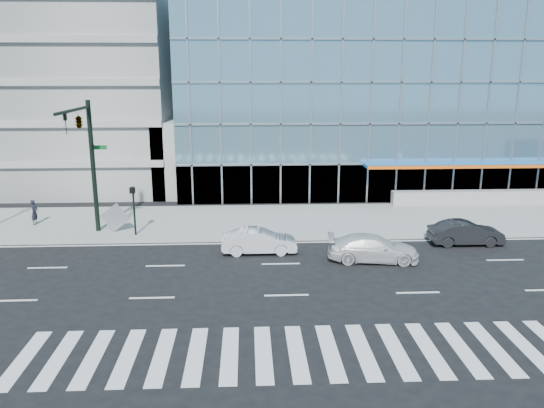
{
  "coord_description": "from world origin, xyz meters",
  "views": [
    {
      "loc": [
        -1.7,
        -26.03,
        9.8
      ],
      "look_at": [
        -0.32,
        3.0,
        2.48
      ],
      "focal_mm": 35.0,
      "sensor_mm": 36.0,
      "label": 1
    }
  ],
  "objects_px": {
    "white_suv": "(373,248)",
    "dark_sedan": "(466,233)",
    "pedestrian": "(35,212)",
    "white_sedan": "(259,241)",
    "traffic_signal": "(83,137)",
    "tilted_panel": "(115,218)",
    "ped_signal_post": "(133,203)"
  },
  "relations": [
    {
      "from": "ped_signal_post",
      "to": "tilted_panel",
      "type": "xyz_separation_m",
      "value": [
        -1.34,
        0.76,
        -1.08
      ]
    },
    {
      "from": "ped_signal_post",
      "to": "white_sedan",
      "type": "distance_m",
      "value": 8.18
    },
    {
      "from": "dark_sedan",
      "to": "pedestrian",
      "type": "distance_m",
      "value": 26.81
    },
    {
      "from": "white_suv",
      "to": "dark_sedan",
      "type": "xyz_separation_m",
      "value": [
        6.0,
        2.43,
        -0.0
      ]
    },
    {
      "from": "traffic_signal",
      "to": "pedestrian",
      "type": "height_order",
      "value": "traffic_signal"
    },
    {
      "from": "white_suv",
      "to": "white_sedan",
      "type": "height_order",
      "value": "white_suv"
    },
    {
      "from": "white_sedan",
      "to": "tilted_panel",
      "type": "bearing_deg",
      "value": 65.53
    },
    {
      "from": "ped_signal_post",
      "to": "tilted_panel",
      "type": "relative_size",
      "value": 2.31
    },
    {
      "from": "traffic_signal",
      "to": "white_suv",
      "type": "relative_size",
      "value": 1.68
    },
    {
      "from": "white_sedan",
      "to": "tilted_panel",
      "type": "relative_size",
      "value": 3.17
    },
    {
      "from": "white_sedan",
      "to": "dark_sedan",
      "type": "height_order",
      "value": "dark_sedan"
    },
    {
      "from": "white_sedan",
      "to": "tilted_panel",
      "type": "height_order",
      "value": "tilted_panel"
    },
    {
      "from": "traffic_signal",
      "to": "ped_signal_post",
      "type": "distance_m",
      "value": 4.75
    },
    {
      "from": "pedestrian",
      "to": "dark_sedan",
      "type": "bearing_deg",
      "value": -95.17
    },
    {
      "from": "dark_sedan",
      "to": "white_sedan",
      "type": "bearing_deg",
      "value": 94.73
    },
    {
      "from": "dark_sedan",
      "to": "tilted_panel",
      "type": "relative_size",
      "value": 3.23
    },
    {
      "from": "pedestrian",
      "to": "white_suv",
      "type": "bearing_deg",
      "value": -104.46
    },
    {
      "from": "white_suv",
      "to": "tilted_panel",
      "type": "bearing_deg",
      "value": 76.33
    },
    {
      "from": "white_suv",
      "to": "pedestrian",
      "type": "distance_m",
      "value": 21.64
    },
    {
      "from": "tilted_panel",
      "to": "pedestrian",
      "type": "bearing_deg",
      "value": 153.29
    },
    {
      "from": "traffic_signal",
      "to": "tilted_panel",
      "type": "bearing_deg",
      "value": 44.28
    },
    {
      "from": "ped_signal_post",
      "to": "dark_sedan",
      "type": "distance_m",
      "value": 19.59
    },
    {
      "from": "white_sedan",
      "to": "pedestrian",
      "type": "xyz_separation_m",
      "value": [
        -14.35,
        5.84,
        0.28
      ]
    },
    {
      "from": "tilted_panel",
      "to": "white_sedan",
      "type": "bearing_deg",
      "value": -31.7
    },
    {
      "from": "white_suv",
      "to": "ped_signal_post",
      "type": "bearing_deg",
      "value": 77.34
    },
    {
      "from": "white_suv",
      "to": "dark_sedan",
      "type": "bearing_deg",
      "value": -61.44
    },
    {
      "from": "traffic_signal",
      "to": "white_sedan",
      "type": "bearing_deg",
      "value": -15.62
    },
    {
      "from": "dark_sedan",
      "to": "pedestrian",
      "type": "bearing_deg",
      "value": 79.81
    },
    {
      "from": "traffic_signal",
      "to": "dark_sedan",
      "type": "distance_m",
      "value": 22.66
    },
    {
      "from": "traffic_signal",
      "to": "pedestrian",
      "type": "bearing_deg",
      "value": 145.39
    },
    {
      "from": "traffic_signal",
      "to": "ped_signal_post",
      "type": "xyz_separation_m",
      "value": [
        2.5,
        0.37,
        -4.02
      ]
    },
    {
      "from": "white_sedan",
      "to": "traffic_signal",
      "type": "bearing_deg",
      "value": 73.95
    }
  ]
}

